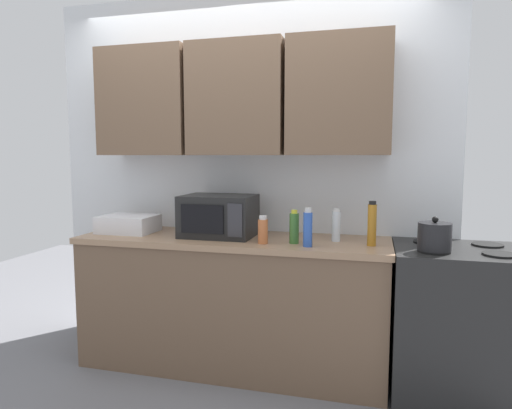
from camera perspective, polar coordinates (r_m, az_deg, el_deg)
wall_back_with_cabinets at (r=3.21m, az=-1.78°, el=8.44°), size 2.94×0.38×2.60m
counter_run at (r=3.14m, az=-2.96°, el=-12.24°), size 2.07×0.63×0.90m
stove_range at (r=3.03m, az=24.27°, el=-13.49°), size 0.76×0.64×0.91m
kettle at (r=2.74m, az=21.74°, el=-3.78°), size 0.18×0.18×0.19m
microwave at (r=3.05m, az=-4.76°, el=-1.43°), size 0.48×0.37×0.28m
dish_rack at (r=3.34m, az=-15.91°, el=-2.38°), size 0.38×0.30×0.12m
bottle_amber_vinegar at (r=2.81m, az=14.53°, el=-2.43°), size 0.05×0.05×0.27m
bottle_clear_tall at (r=2.91m, az=10.15°, el=-2.62°), size 0.06×0.06×0.21m
bottle_spice_jar at (r=2.80m, az=0.88°, el=-3.30°), size 0.06×0.06×0.18m
bottle_blue_cleaner at (r=2.71m, az=6.59°, el=-3.03°), size 0.06×0.06×0.24m
bottle_green_oil at (r=2.80m, az=4.87°, el=-2.96°), size 0.06×0.06×0.21m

